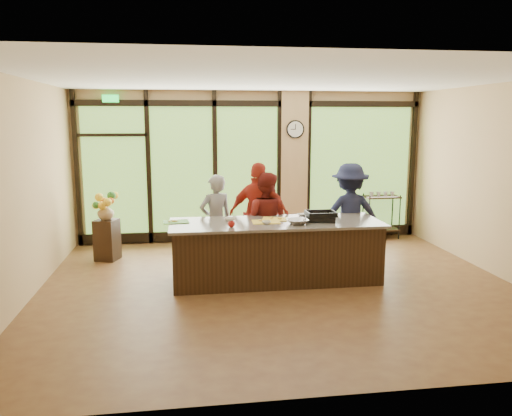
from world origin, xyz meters
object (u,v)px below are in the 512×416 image
object	(u,v)px
cook_left	(216,221)
bar_cart	(381,210)
flower_stand	(107,240)
roasting_pan	(321,218)
island_base	(276,252)
cook_right	(349,214)

from	to	relation	value
cook_left	bar_cart	xyz separation A→B (m)	(3.53, 1.60, -0.19)
flower_stand	roasting_pan	bearing A→B (deg)	-5.72
cook_left	roasting_pan	size ratio (longest dim) A/B	3.55
flower_stand	bar_cart	world-z (taller)	bar_cart
island_base	flower_stand	xyz separation A→B (m)	(-2.73, 1.54, -0.08)
cook_left	flower_stand	xyz separation A→B (m)	(-1.87, 0.69, -0.42)
flower_stand	cook_right	bearing A→B (deg)	7.59
cook_left	flower_stand	distance (m)	2.04
cook_left	bar_cart	distance (m)	3.88
cook_left	island_base	bearing A→B (deg)	115.91
bar_cart	roasting_pan	bearing A→B (deg)	-128.89
flower_stand	island_base	bearing A→B (deg)	-10.38
cook_right	flower_stand	size ratio (longest dim) A/B	2.40
island_base	bar_cart	bearing A→B (deg)	42.51
roasting_pan	flower_stand	xyz separation A→B (m)	(-3.42, 1.58, -0.60)
island_base	roasting_pan	world-z (taller)	roasting_pan
cook_right	flower_stand	bearing A→B (deg)	-9.27
cook_left	cook_right	distance (m)	2.25
cook_left	cook_right	world-z (taller)	cook_right
roasting_pan	bar_cart	world-z (taller)	roasting_pan
cook_right	flower_stand	distance (m)	4.24
cook_right	bar_cart	size ratio (longest dim) A/B	1.77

